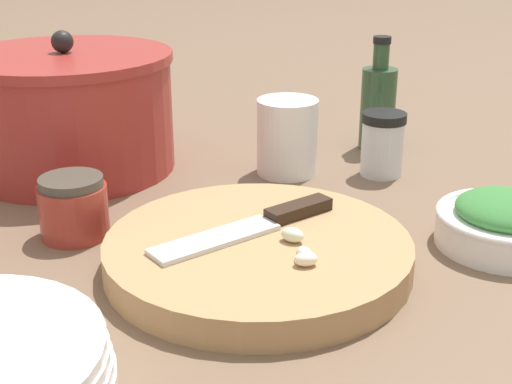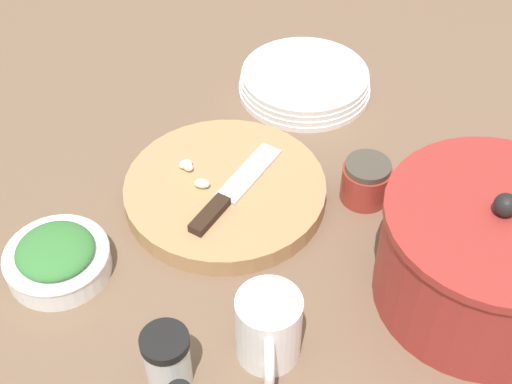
% 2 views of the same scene
% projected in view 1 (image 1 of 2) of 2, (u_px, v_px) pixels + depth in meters
% --- Properties ---
extents(ground_plane, '(5.00, 5.00, 0.00)m').
position_uv_depth(ground_plane, '(262.00, 239.00, 0.75)').
color(ground_plane, brown).
extents(cutting_board, '(0.30, 0.30, 0.03)m').
position_uv_depth(cutting_board, '(258.00, 253.00, 0.69)').
color(cutting_board, tan).
rests_on(cutting_board, ground_plane).
extents(chef_knife, '(0.21, 0.04, 0.01)m').
position_uv_depth(chef_knife, '(257.00, 224.00, 0.70)').
color(chef_knife, black).
rests_on(chef_knife, cutting_board).
extents(garlic_cloves, '(0.05, 0.07, 0.01)m').
position_uv_depth(garlic_cloves, '(300.00, 248.00, 0.65)').
color(garlic_cloves, '#E3EAC1').
rests_on(garlic_cloves, cutting_board).
extents(herb_bowl, '(0.14, 0.14, 0.06)m').
position_uv_depth(herb_bowl, '(506.00, 222.00, 0.73)').
color(herb_bowl, white).
rests_on(herb_bowl, ground_plane).
extents(spice_jar, '(0.06, 0.06, 0.08)m').
position_uv_depth(spice_jar, '(383.00, 144.00, 0.92)').
color(spice_jar, silver).
rests_on(spice_jar, ground_plane).
extents(coffee_mug, '(0.11, 0.08, 0.10)m').
position_uv_depth(coffee_mug, '(288.00, 136.00, 0.92)').
color(coffee_mug, white).
rests_on(coffee_mug, ground_plane).
extents(honey_jar, '(0.07, 0.07, 0.07)m').
position_uv_depth(honey_jar, '(73.00, 207.00, 0.75)').
color(honey_jar, '#9E3328').
rests_on(honey_jar, ground_plane).
extents(oil_bottle, '(0.05, 0.05, 0.16)m').
position_uv_depth(oil_bottle, '(378.00, 105.00, 1.01)').
color(oil_bottle, '#2D4C2D').
rests_on(oil_bottle, ground_plane).
extents(stock_pot, '(0.28, 0.28, 0.18)m').
position_uv_depth(stock_pot, '(69.00, 112.00, 0.93)').
color(stock_pot, '#9E2D28').
rests_on(stock_pot, ground_plane).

